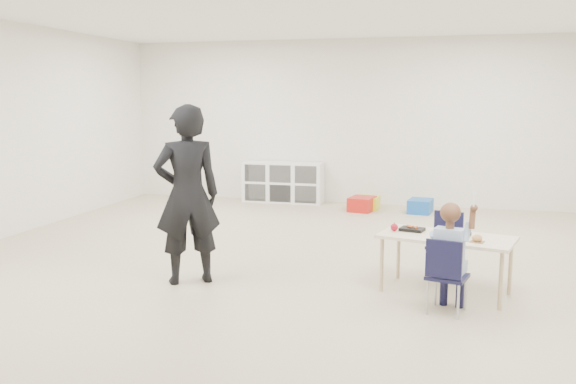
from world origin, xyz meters
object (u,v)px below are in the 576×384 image
(cubby_shelf, at_px, (283,182))
(adult, at_px, (187,195))
(chair_near, at_px, (447,275))
(child, at_px, (448,253))
(table, at_px, (445,264))

(cubby_shelf, distance_m, adult, 4.83)
(chair_near, height_order, child, child)
(chair_near, relative_size, child, 0.63)
(child, distance_m, cubby_shelf, 5.77)
(chair_near, xyz_separation_m, child, (0.00, 0.00, 0.19))
(child, bearing_deg, cubby_shelf, 133.48)
(cubby_shelf, bearing_deg, chair_near, -60.92)
(chair_near, height_order, cubby_shelf, cubby_shelf)
(child, xyz_separation_m, adult, (-2.47, 0.25, 0.36))
(cubby_shelf, bearing_deg, adult, -86.03)
(table, height_order, adult, adult)
(table, bearing_deg, child, -73.87)
(table, relative_size, chair_near, 1.99)
(child, bearing_deg, chair_near, 0.00)
(adult, bearing_deg, cubby_shelf, -118.82)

